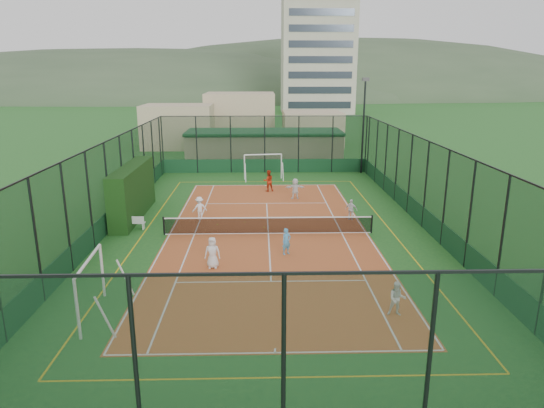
% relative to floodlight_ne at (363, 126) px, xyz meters
% --- Properties ---
extents(ground, '(300.00, 300.00, 0.00)m').
position_rel_floodlight_ne_xyz_m(ground, '(-8.60, -16.60, -4.12)').
color(ground, '#1F5B23').
rests_on(ground, ground).
extents(court_slab, '(11.17, 23.97, 0.01)m').
position_rel_floodlight_ne_xyz_m(court_slab, '(-8.60, -16.60, -4.12)').
color(court_slab, '#B75528').
rests_on(court_slab, ground).
extents(tennis_net, '(11.67, 0.12, 1.06)m').
position_rel_floodlight_ne_xyz_m(tennis_net, '(-8.60, -16.60, -3.59)').
color(tennis_net, black).
rests_on(tennis_net, ground).
extents(perimeter_fence, '(18.12, 34.12, 5.00)m').
position_rel_floodlight_ne_xyz_m(perimeter_fence, '(-8.60, -16.60, -1.62)').
color(perimeter_fence, black).
rests_on(perimeter_fence, ground).
extents(floodlight_ne, '(0.60, 0.26, 8.25)m').
position_rel_floodlight_ne_xyz_m(floodlight_ne, '(0.00, 0.00, 0.00)').
color(floodlight_ne, black).
rests_on(floodlight_ne, ground).
extents(clubhouse, '(15.20, 7.20, 3.15)m').
position_rel_floodlight_ne_xyz_m(clubhouse, '(-8.60, 5.40, -2.55)').
color(clubhouse, tan).
rests_on(clubhouse, ground).
extents(apartment_tower, '(15.00, 12.00, 30.00)m').
position_rel_floodlight_ne_xyz_m(apartment_tower, '(3.40, 65.40, 10.88)').
color(apartment_tower, beige).
rests_on(apartment_tower, ground).
extents(distant_hills, '(200.00, 60.00, 24.00)m').
position_rel_floodlight_ne_xyz_m(distant_hills, '(-8.60, 133.40, -4.12)').
color(distant_hills, '#384C33').
rests_on(distant_hills, ground).
extents(hedge_left, '(1.10, 7.32, 3.20)m').
position_rel_floodlight_ne_xyz_m(hedge_left, '(-16.90, -13.09, -2.52)').
color(hedge_left, black).
rests_on(hedge_left, ground).
extents(white_bench, '(1.50, 0.50, 0.83)m').
position_rel_floodlight_ne_xyz_m(white_bench, '(-16.40, -15.57, -3.71)').
color(white_bench, white).
rests_on(white_bench, ground).
extents(futsal_goal_near, '(3.45, 1.18, 2.19)m').
position_rel_floodlight_ne_xyz_m(futsal_goal_near, '(-15.27, -25.83, -3.03)').
color(futsal_goal_near, white).
rests_on(futsal_goal_near, ground).
extents(futsal_goal_far, '(3.30, 1.29, 2.07)m').
position_rel_floodlight_ne_xyz_m(futsal_goal_far, '(-8.78, -2.34, -3.09)').
color(futsal_goal_far, white).
rests_on(futsal_goal_far, ground).
extents(child_near_left, '(0.73, 0.49, 1.47)m').
position_rel_floodlight_ne_xyz_m(child_near_left, '(-11.25, -21.39, -3.38)').
color(child_near_left, white).
rests_on(child_near_left, court_slab).
extents(child_near_mid, '(0.58, 0.52, 1.33)m').
position_rel_floodlight_ne_xyz_m(child_near_mid, '(-7.76, -19.77, -3.45)').
color(child_near_mid, '#4B9FD4').
rests_on(child_near_mid, court_slab).
extents(child_near_right, '(0.71, 0.59, 1.32)m').
position_rel_floodlight_ne_xyz_m(child_near_right, '(-4.02, -26.09, -3.45)').
color(child_near_right, white).
rests_on(child_near_right, court_slab).
extents(child_far_left, '(1.03, 0.82, 1.40)m').
position_rel_floodlight_ne_xyz_m(child_far_left, '(-12.75, -13.72, -3.41)').
color(child_far_left, white).
rests_on(child_far_left, court_slab).
extents(child_far_right, '(0.81, 0.57, 1.27)m').
position_rel_floodlight_ne_xyz_m(child_far_right, '(-3.51, -14.11, -3.48)').
color(child_far_right, white).
rests_on(child_far_right, court_slab).
extents(child_far_back, '(1.38, 0.48, 1.47)m').
position_rel_floodlight_ne_xyz_m(child_far_back, '(-6.56, -8.96, -3.38)').
color(child_far_back, white).
rests_on(child_far_back, court_slab).
extents(coach, '(0.90, 0.77, 1.61)m').
position_rel_floodlight_ne_xyz_m(coach, '(-8.41, -6.68, -3.31)').
color(coach, '#B42D13').
rests_on(coach, court_slab).
extents(tennis_balls, '(2.81, 1.05, 0.07)m').
position_rel_floodlight_ne_xyz_m(tennis_balls, '(-10.12, -15.03, -4.08)').
color(tennis_balls, '#CCE033').
rests_on(tennis_balls, court_slab).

